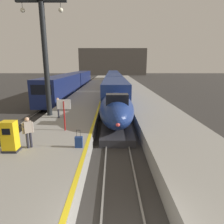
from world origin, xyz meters
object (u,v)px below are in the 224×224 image
Objects in this scene: passenger_near_edge at (27,130)px; rolling_suitcase at (78,142)px; ticket_machine_yellow at (9,138)px; passenger_mid_platform at (57,106)px; station_column_mid at (44,48)px; departure_info_board at (63,109)px; highspeed_train_main at (113,82)px; regional_train_adjacent at (73,82)px.

rolling_suitcase is at bearing 0.63° from passenger_near_edge.
passenger_mid_platform is at bearing 84.13° from ticket_machine_yellow.
rolling_suitcase is (2.72, -6.07, -0.69)m from passenger_mid_platform.
station_column_mid reaches higher than departure_info_board.
highspeed_train_main reaches higher than passenger_mid_platform.
highspeed_train_main reaches higher than rolling_suitcase.
departure_info_board is (2.34, -4.12, -4.17)m from station_column_mid.
rolling_suitcase is (-2.15, -29.99, -0.60)m from highspeed_train_main.
rolling_suitcase is (5.95, -29.43, -0.77)m from regional_train_adjacent.
highspeed_train_main reaches higher than departure_info_board.
highspeed_train_main is at bearing 79.68° from ticket_machine_yellow.
highspeed_train_main is 27.42m from departure_info_board.
departure_info_board is (-1.41, 2.81, 1.20)m from rolling_suitcase.
ticket_machine_yellow is at bearing -85.13° from regional_train_adjacent.
regional_train_adjacent is 22.87× the size of ticket_machine_yellow.
highspeed_train_main is 33.97× the size of passenger_near_edge.
station_column_mid is at bearing 118.37° from rolling_suitcase.
highspeed_train_main is 30.08m from rolling_suitcase.
highspeed_train_main is 35.88× the size of ticket_machine_yellow.
regional_train_adjacent reaches higher than departure_info_board.
departure_info_board reaches higher than passenger_near_edge.
passenger_near_edge and passenger_mid_platform have the same top height.
passenger_mid_platform is at bearing -82.14° from regional_train_adjacent.
passenger_mid_platform is at bearing 111.91° from departure_info_board.
passenger_mid_platform is 0.80× the size of departure_info_board.
highspeed_train_main is 58.45× the size of rolling_suitcase.
ticket_machine_yellow is (-0.67, -6.55, -0.25)m from passenger_mid_platform.
station_column_mid is (-5.90, -23.06, 4.77)m from highspeed_train_main.
regional_train_adjacent is 30.02m from ticket_machine_yellow.
departure_info_board is (1.23, 2.84, 0.52)m from passenger_near_edge.
ticket_machine_yellow is (2.55, -29.91, -0.34)m from regional_train_adjacent.
ticket_machine_yellow is (-3.40, -0.48, 0.44)m from rolling_suitcase.
passenger_mid_platform is at bearing 114.15° from rolling_suitcase.
rolling_suitcase is at bearing 7.97° from ticket_machine_yellow.
ticket_machine_yellow is at bearing -172.03° from rolling_suitcase.
departure_info_board is at bearing -60.48° from station_column_mid.
station_column_mid is at bearing -84.41° from regional_train_adjacent.
regional_train_adjacent is at bearing 99.67° from departure_info_board.
station_column_mid is 4.47× the size of departure_info_board.
station_column_mid is (2.20, -22.50, 4.60)m from regional_train_adjacent.
highspeed_train_main is at bearing 80.92° from passenger_near_edge.
passenger_near_edge is (1.10, -6.96, -4.69)m from station_column_mid.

